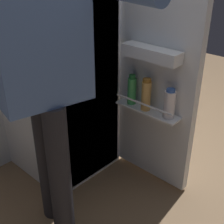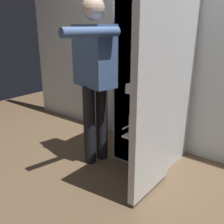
% 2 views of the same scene
% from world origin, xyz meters
% --- Properties ---
extents(ground_plane, '(6.54, 6.54, 0.00)m').
position_xyz_m(ground_plane, '(0.00, 0.00, 0.00)').
color(ground_plane, brown).
extents(refrigerator, '(0.64, 1.15, 1.68)m').
position_xyz_m(refrigerator, '(0.03, 0.49, 0.84)').
color(refrigerator, silver).
rests_on(refrigerator, ground_plane).
extents(person, '(0.54, 0.78, 1.60)m').
position_xyz_m(person, '(-0.39, 0.11, 0.96)').
color(person, black).
rests_on(person, ground_plane).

